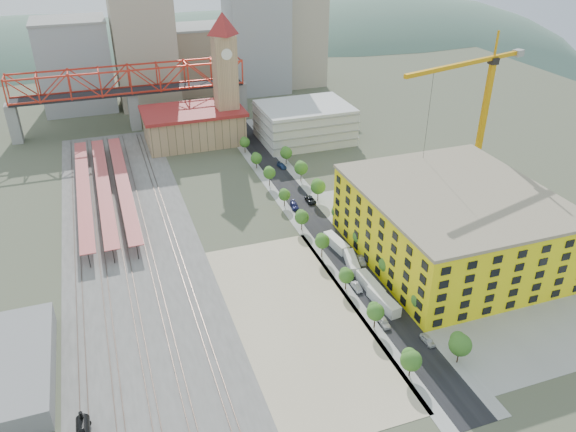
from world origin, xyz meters
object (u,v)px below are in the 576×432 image
object	(u,v)px
construction_building	(451,224)
tower_crane	(480,101)
site_trailer_b	(370,285)
site_trailer_c	(352,262)
site_trailer_a	(384,301)
clock_tower	(225,66)
site_trailer_d	(336,243)
car_0	(384,322)

from	to	relation	value
construction_building	tower_crane	world-z (taller)	tower_crane
tower_crane	site_trailer_b	size ratio (longest dim) A/B	5.03
construction_building	site_trailer_c	distance (m)	27.45
site_trailer_b	site_trailer_a	bearing A→B (deg)	-91.73
site_trailer_a	clock_tower	bearing A→B (deg)	87.94
site_trailer_c	site_trailer_a	bearing A→B (deg)	-76.88
clock_tower	site_trailer_b	size ratio (longest dim) A/B	5.16
site_trailer_c	site_trailer_d	xyz separation A→B (m)	(0.00, 9.83, 0.05)
construction_building	site_trailer_a	world-z (taller)	construction_building
construction_building	site_trailer_a	bearing A→B (deg)	-152.03
tower_crane	clock_tower	bearing A→B (deg)	128.24
tower_crane	site_trailer_c	size ratio (longest dim) A/B	5.44
site_trailer_c	site_trailer_d	size ratio (longest dim) A/B	0.97
site_trailer_c	site_trailer_d	bearing A→B (deg)	103.12
tower_crane	site_trailer_a	world-z (taller)	tower_crane
site_trailer_c	site_trailer_b	bearing A→B (deg)	-76.88
site_trailer_c	car_0	distance (m)	23.21
site_trailer_a	site_trailer_b	world-z (taller)	site_trailer_a
site_trailer_a	car_0	world-z (taller)	site_trailer_a
site_trailer_b	site_trailer_d	bearing A→B (deg)	88.27
site_trailer_b	clock_tower	bearing A→B (deg)	92.54
site_trailer_d	site_trailer_a	bearing A→B (deg)	-97.26
clock_tower	construction_building	world-z (taller)	clock_tower
construction_building	car_0	distance (m)	36.08
construction_building	clock_tower	bearing A→B (deg)	108.78
site_trailer_d	clock_tower	bearing A→B (deg)	88.00
site_trailer_b	site_trailer_c	size ratio (longest dim) A/B	1.08
construction_building	site_trailer_d	distance (m)	30.25
site_trailer_a	car_0	bearing A→B (deg)	-123.29
construction_building	tower_crane	xyz separation A→B (m)	(23.69, 26.78, 21.90)
site_trailer_a	car_0	xyz separation A→B (m)	(-3.00, -5.84, -0.63)
clock_tower	tower_crane	xyz separation A→B (m)	(57.69, -73.22, 2.62)
site_trailer_a	construction_building	bearing A→B (deg)	21.89
site_trailer_b	site_trailer_c	distance (m)	10.34
site_trailer_a	site_trailer_b	size ratio (longest dim) A/B	1.02
construction_building	site_trailer_c	bearing A→B (deg)	172.63
site_trailer_b	construction_building	bearing A→B (deg)	13.29
clock_tower	tower_crane	bearing A→B (deg)	-51.76
site_trailer_b	tower_crane	bearing A→B (deg)	32.45
tower_crane	site_trailer_a	size ratio (longest dim) A/B	4.95
site_trailer_a	site_trailer_c	xyz separation A→B (m)	(0.00, 17.17, -0.13)
tower_crane	site_trailer_a	distance (m)	70.79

